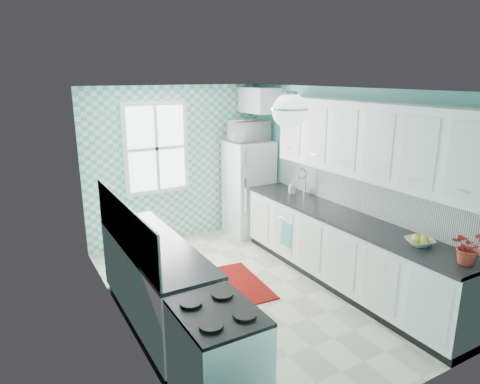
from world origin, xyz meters
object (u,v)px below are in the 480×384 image
stove (218,361)px  microwave (249,131)px  fruit_bowl (420,242)px  ceiling_light (290,110)px  sink (297,197)px  fridge (249,188)px  potted_plant (468,246)px

stove → microwave: microwave is taller
fruit_bowl → microwave: size_ratio=0.46×
ceiling_light → sink: bearing=49.3°
stove → microwave: 4.29m
ceiling_light → microwave: (1.11, 2.60, -0.56)m
ceiling_light → fruit_bowl: 1.94m
ceiling_light → fruit_bowl: bearing=-30.6°
ceiling_light → fridge: (1.11, 2.60, -1.52)m
stove → fruit_bowl: size_ratio=3.31×
ceiling_light → stove: ceiling_light is taller
ceiling_light → potted_plant: (1.20, -1.23, -1.21)m
ceiling_light → fridge: size_ratio=0.22×
ceiling_light → fridge: bearing=66.9°
sink → stove: bearing=-134.9°
stove → fruit_bowl: 2.45m
sink → potted_plant: size_ratio=1.55×
fruit_bowl → microwave: (-0.09, 3.32, 0.79)m
sink → microwave: (-0.09, 1.20, 0.83)m
stove → sink: size_ratio=1.71×
ceiling_light → fridge: ceiling_light is taller
stove → microwave: bearing=55.2°
fridge → stove: fridge is taller
ceiling_light → fridge: 3.21m
sink → ceiling_light: bearing=-127.8°
ceiling_light → stove: bearing=-147.1°
sink → fruit_bowl: bearing=-87.2°
sink → potted_plant: 2.63m
fridge → potted_plant: size_ratio=4.67×
sink → potted_plant: (-0.00, -2.63, 0.18)m
stove → fruit_bowl: (2.40, 0.06, 0.50)m
fridge → stove: (-2.31, -3.38, -0.32)m
stove → potted_plant: bearing=-11.0°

